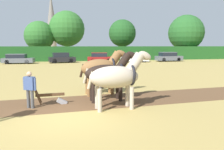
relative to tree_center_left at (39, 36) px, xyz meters
name	(u,v)px	position (x,y,z in m)	size (l,w,h in m)	color
ground_plane	(67,117)	(4.76, -36.09, -4.46)	(240.00, 240.00, 0.00)	#A88E4C
hedgerow	(65,54)	(4.76, -5.25, -3.21)	(63.26, 1.86, 2.51)	#1E511E
tree_center_left	(39,36)	(0.00, 0.00, 0.00)	(5.63, 5.63, 7.29)	brown
tree_center	(67,29)	(5.18, 0.43, 1.46)	(6.93, 6.93, 9.39)	#423323
tree_center_right	(122,33)	(16.05, -0.95, 0.65)	(5.44, 5.44, 7.85)	#4C3823
tree_right	(186,33)	(29.57, -1.97, 0.86)	(7.35, 7.35, 9.01)	#4C3823
church_spire	(52,23)	(0.75, 28.88, 5.31)	(2.88, 2.88, 18.68)	gray
draft_horse_lead_left	(117,77)	(6.81, -35.43, -3.11)	(2.82, 1.09, 2.47)	#B2A38E
draft_horse_lead_right	(109,73)	(6.72, -34.03, -3.13)	(2.75, 0.99, 2.42)	black
draft_horse_trail_left	(102,68)	(6.62, -32.63, -3.04)	(2.66, 1.15, 2.46)	brown
plow	(53,98)	(4.16, -34.19, -4.15)	(1.52, 0.48, 1.13)	#4C331E
farmer_at_plow	(30,87)	(3.26, -34.59, -3.57)	(0.56, 0.41, 1.56)	#4C4C4C
farmer_beside_team	(101,73)	(6.85, -31.17, -3.47)	(0.48, 0.51, 1.70)	#4C4C4C
parked_car_left	(18,59)	(-2.12, -9.81, -3.77)	(4.49, 2.08, 1.43)	#565B66
parked_car_center_left	(62,58)	(4.15, -9.42, -3.71)	(4.22, 2.45, 1.57)	black
parked_car_center	(100,58)	(10.13, -9.66, -3.73)	(4.25, 2.14, 1.54)	maroon
parked_car_center_right	(134,58)	(15.55, -10.40, -3.75)	(4.66, 2.38, 1.49)	silver
parked_car_right	(169,57)	(21.80, -9.93, -3.71)	(4.49, 1.98, 1.56)	#565B66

